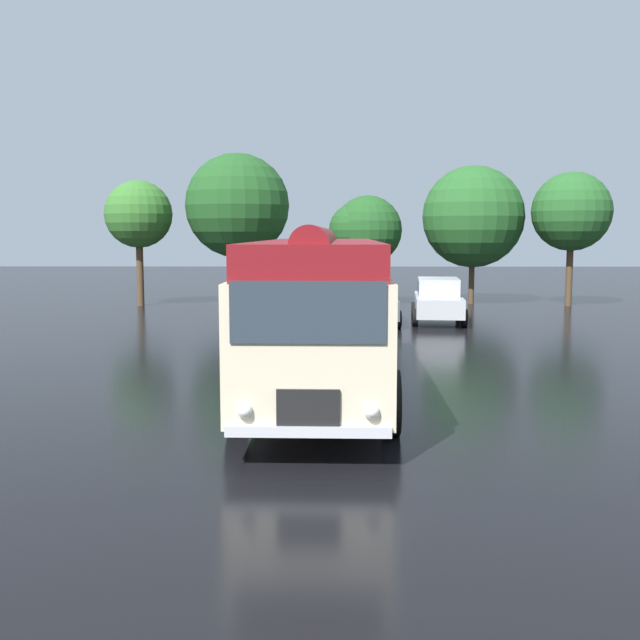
{
  "coord_description": "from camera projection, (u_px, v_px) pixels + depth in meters",
  "views": [
    {
      "loc": [
        -0.1,
        -14.89,
        3.38
      ],
      "look_at": [
        -0.26,
        1.98,
        1.4
      ],
      "focal_mm": 42.0,
      "sensor_mm": 36.0,
      "label": 1
    }
  ],
  "objects": [
    {
      "name": "tree_right_of_centre",
      "position": [
        472.0,
        218.0,
        35.36
      ],
      "size": [
        4.79,
        4.79,
        6.51
      ],
      "color": "#4C3823",
      "rests_on": "ground"
    },
    {
      "name": "car_mid_left",
      "position": [
        370.0,
        301.0,
        27.75
      ],
      "size": [
        2.03,
        4.24,
        1.66
      ],
      "color": "#4C5156",
      "rests_on": "ground"
    },
    {
      "name": "tree_left_of_centre",
      "position": [
        238.0,
        206.0,
        34.48
      ],
      "size": [
        4.78,
        4.78,
        7.0
      ],
      "color": "#4C3823",
      "rests_on": "ground"
    },
    {
      "name": "tree_far_left",
      "position": [
        139.0,
        215.0,
        34.15
      ],
      "size": [
        3.08,
        3.08,
        5.75
      ],
      "color": "#4C3823",
      "rests_on": "ground"
    },
    {
      "name": "car_near_left",
      "position": [
        295.0,
        299.0,
        28.52
      ],
      "size": [
        2.35,
        4.38,
        1.66
      ],
      "color": "maroon",
      "rests_on": "ground"
    },
    {
      "name": "vintage_bus",
      "position": [
        319.0,
        305.0,
        15.43
      ],
      "size": [
        3.06,
        10.18,
        3.49
      ],
      "color": "beige",
      "rests_on": "ground"
    },
    {
      "name": "tree_far_right",
      "position": [
        575.0,
        212.0,
        34.09
      ],
      "size": [
        3.69,
        3.59,
        6.13
      ],
      "color": "#4C3823",
      "rests_on": "ground"
    },
    {
      "name": "car_mid_right",
      "position": [
        438.0,
        300.0,
        28.25
      ],
      "size": [
        2.27,
        4.35,
        1.66
      ],
      "color": "#B7BABF",
      "rests_on": "ground"
    },
    {
      "name": "tree_centre",
      "position": [
        364.0,
        230.0,
        34.48
      ],
      "size": [
        3.38,
        3.17,
        5.08
      ],
      "color": "#4C3823",
      "rests_on": "ground"
    },
    {
      "name": "ground_plane",
      "position": [
        332.0,
        400.0,
        15.18
      ],
      "size": [
        120.0,
        120.0,
        0.0
      ],
      "primitive_type": "plane",
      "color": "black"
    }
  ]
}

